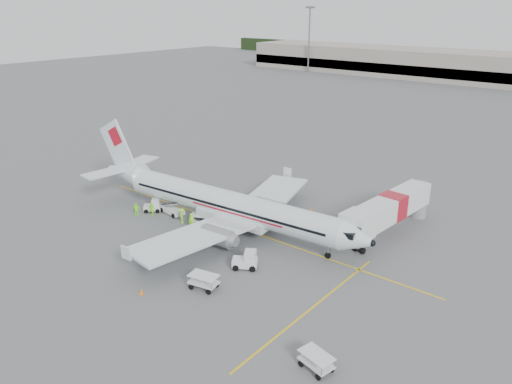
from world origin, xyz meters
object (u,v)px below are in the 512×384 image
jet_bridge (392,214)px  belt_loader (172,204)px  aircraft (229,187)px  tug_aft (152,205)px  tug_mid (203,227)px  tug_fore (245,259)px

jet_bridge → belt_loader: jet_bridge is taller
jet_bridge → aircraft: bearing=-140.2°
aircraft → jet_bridge: aircraft is taller
belt_loader → tug_aft: (-2.35, -1.02, -0.43)m
tug_aft → belt_loader: bearing=-18.4°
aircraft → jet_bridge: bearing=30.9°
tug_mid → aircraft: bearing=64.7°
belt_loader → tug_aft: size_ratio=2.23×
aircraft → tug_mid: (-1.36, -2.71, -4.10)m
jet_bridge → tug_fore: 17.22m
aircraft → tug_aft: bearing=-172.6°
tug_fore → aircraft: bearing=108.0°
tug_fore → tug_aft: 17.64m
tug_aft → tug_fore: bearing=-53.0°
tug_fore → tug_mid: 8.78m
aircraft → tug_aft: 11.38m
tug_fore → tug_aft: (-17.31, 3.41, -0.13)m
jet_bridge → tug_aft: jet_bridge is taller
tug_fore → tug_mid: bearing=127.8°
jet_bridge → belt_loader: bearing=-148.7°
belt_loader → tug_aft: belt_loader is taller
belt_loader → tug_mid: 6.85m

